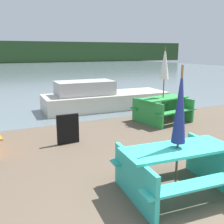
# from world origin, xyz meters

# --- Properties ---
(water) EXTENTS (60.00, 50.00, 0.00)m
(water) POSITION_xyz_m (0.00, 31.12, -0.00)
(water) COLOR slate
(water) RESTS_ON ground_plane
(far_treeline) EXTENTS (80.00, 1.60, 4.00)m
(far_treeline) POSITION_xyz_m (0.00, 51.12, 2.00)
(far_treeline) COLOR #284723
(far_treeline) RESTS_ON water
(picnic_table_teal) EXTENTS (1.89, 1.51, 0.78)m
(picnic_table_teal) POSITION_xyz_m (0.02, 1.32, 0.47)
(picnic_table_teal) COLOR #33B7A8
(picnic_table_teal) RESTS_ON ground_plane
(picnic_table_green) EXTENTS (1.85, 1.63, 0.80)m
(picnic_table_green) POSITION_xyz_m (2.49, 5.08, 0.47)
(picnic_table_green) COLOR green
(picnic_table_green) RESTS_ON ground_plane
(umbrella_navy) EXTENTS (0.22, 0.22, 2.08)m
(umbrella_navy) POSITION_xyz_m (0.02, 1.32, 1.45)
(umbrella_navy) COLOR brown
(umbrella_navy) RESTS_ON ground_plane
(umbrella_white) EXTENTS (0.29, 0.29, 2.39)m
(umbrella_white) POSITION_xyz_m (2.49, 5.08, 1.87)
(umbrella_white) COLOR brown
(umbrella_white) RESTS_ON ground_plane
(boat) EXTENTS (5.02, 1.78, 1.14)m
(boat) POSITION_xyz_m (1.45, 7.71, 0.43)
(boat) COLOR beige
(boat) RESTS_ON water
(signboard) EXTENTS (0.55, 0.08, 0.75)m
(signboard) POSITION_xyz_m (-0.91, 4.35, 0.38)
(signboard) COLOR black
(signboard) RESTS_ON ground_plane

